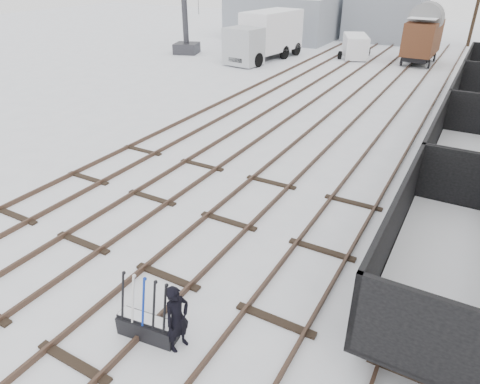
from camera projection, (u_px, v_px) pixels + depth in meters
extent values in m
plane|color=white|center=(168.00, 278.00, 10.80)|extent=(120.00, 120.00, 0.00)
cube|color=black|center=(226.00, 100.00, 24.38)|extent=(0.07, 52.00, 0.15)
cube|color=black|center=(248.00, 103.00, 23.76)|extent=(0.07, 52.00, 0.15)
cube|color=black|center=(66.00, 190.00, 14.91)|extent=(1.90, 0.20, 0.08)
cube|color=black|center=(274.00, 107.00, 23.09)|extent=(0.07, 52.00, 0.15)
cube|color=black|center=(298.00, 111.00, 22.47)|extent=(0.07, 52.00, 0.15)
cube|color=black|center=(132.00, 211.00, 13.61)|extent=(1.90, 0.20, 0.08)
cube|color=black|center=(327.00, 116.00, 21.79)|extent=(0.07, 52.00, 0.15)
cube|color=black|center=(354.00, 121.00, 21.17)|extent=(0.07, 52.00, 0.15)
cube|color=black|center=(211.00, 238.00, 12.32)|extent=(1.90, 0.20, 0.08)
cube|color=black|center=(387.00, 126.00, 20.49)|extent=(0.07, 52.00, 0.15)
cube|color=black|center=(418.00, 131.00, 19.87)|extent=(0.07, 52.00, 0.15)
cube|color=black|center=(308.00, 270.00, 11.02)|extent=(1.90, 0.20, 0.08)
cube|color=black|center=(455.00, 137.00, 19.20)|extent=(0.07, 52.00, 0.15)
cube|color=black|center=(432.00, 312.00, 9.72)|extent=(1.90, 0.20, 0.08)
cube|color=gray|center=(285.00, 18.00, 43.02)|extent=(10.00, 8.00, 4.00)
cube|color=gray|center=(385.00, 17.00, 42.10)|extent=(7.00, 6.00, 4.40)
cube|color=black|center=(148.00, 328.00, 9.03)|extent=(1.34, 0.58, 0.44)
cube|color=black|center=(146.00, 320.00, 8.92)|extent=(1.33, 0.46, 0.06)
cube|color=white|center=(146.00, 318.00, 8.90)|extent=(1.27, 0.42, 0.03)
cylinder|color=black|center=(123.00, 296.00, 8.85)|extent=(0.09, 0.32, 1.08)
cylinder|color=silver|center=(134.00, 299.00, 8.76)|extent=(0.09, 0.32, 1.08)
cylinder|color=#0C299D|center=(144.00, 302.00, 8.68)|extent=(0.09, 0.32, 1.08)
cylinder|color=black|center=(155.00, 305.00, 8.60)|extent=(0.09, 0.32, 1.08)
cylinder|color=black|center=(165.00, 309.00, 8.52)|extent=(0.09, 0.32, 1.08)
imported|color=black|center=(177.00, 319.00, 8.52)|extent=(0.49, 0.64, 1.55)
cube|color=black|center=(441.00, 279.00, 9.70)|extent=(2.06, 5.66, 0.43)
cube|color=black|center=(443.00, 271.00, 9.60)|extent=(2.57, 6.44, 0.13)
cube|color=black|center=(393.00, 225.00, 9.72)|extent=(0.11, 6.44, 1.72)
cube|color=white|center=(444.00, 268.00, 9.55)|extent=(2.32, 6.18, 0.06)
cylinder|color=black|center=(363.00, 330.00, 8.79)|extent=(0.13, 0.75, 0.75)
cube|color=black|center=(465.00, 172.00, 14.60)|extent=(2.06, 5.66, 0.43)
cube|color=black|center=(467.00, 166.00, 14.50)|extent=(2.57, 6.44, 0.13)
cube|color=black|center=(434.00, 136.00, 14.62)|extent=(0.11, 6.44, 1.72)
cube|color=white|center=(468.00, 163.00, 14.45)|extent=(2.32, 6.18, 0.06)
cylinder|color=black|center=(417.00, 198.00, 13.69)|extent=(0.13, 0.75, 0.75)
cube|color=black|center=(478.00, 119.00, 19.50)|extent=(2.06, 5.66, 0.43)
cube|color=black|center=(479.00, 114.00, 19.40)|extent=(2.57, 6.44, 0.13)
cube|color=black|center=(454.00, 92.00, 19.52)|extent=(0.11, 6.44, 1.72)
cube|color=white|center=(480.00, 112.00, 19.35)|extent=(2.32, 6.18, 0.06)
cylinder|color=black|center=(442.00, 135.00, 18.59)|extent=(0.13, 0.75, 0.75)
cube|color=black|center=(466.00, 66.00, 24.42)|extent=(0.11, 6.44, 1.72)
cylinder|color=black|center=(457.00, 99.00, 23.49)|extent=(0.13, 0.75, 0.75)
cube|color=black|center=(419.00, 56.00, 32.98)|extent=(1.83, 4.00, 0.36)
cube|color=#522818|center=(423.00, 37.00, 32.34)|extent=(2.27, 4.55, 2.34)
cube|color=white|center=(427.00, 16.00, 31.63)|extent=(2.05, 4.32, 0.04)
cylinder|color=black|center=(401.00, 61.00, 32.44)|extent=(0.11, 0.63, 0.63)
cylinder|color=black|center=(435.00, 57.00, 33.79)|extent=(0.11, 0.63, 0.63)
cube|color=black|center=(265.00, 52.00, 34.41)|extent=(2.31, 8.06, 0.31)
cube|color=#A6AAAF|center=(248.00, 47.00, 31.76)|extent=(2.77, 2.41, 2.62)
cube|color=white|center=(270.00, 31.00, 34.32)|extent=(3.32, 5.75, 2.94)
cube|color=white|center=(271.00, 11.00, 33.61)|extent=(3.26, 5.64, 0.04)
cylinder|color=black|center=(236.00, 57.00, 32.84)|extent=(0.31, 1.05, 1.05)
cylinder|color=black|center=(293.00, 48.00, 36.18)|extent=(0.31, 1.05, 1.05)
cube|color=white|center=(355.00, 46.00, 34.94)|extent=(3.10, 4.36, 1.64)
cube|color=white|center=(357.00, 35.00, 34.54)|extent=(3.02, 4.25, 0.04)
cylinder|color=black|center=(340.00, 55.00, 34.60)|extent=(0.20, 0.64, 0.64)
cylinder|color=black|center=(368.00, 52.00, 35.84)|extent=(0.20, 0.64, 0.64)
cube|color=#2B2B30|center=(187.00, 48.00, 36.71)|extent=(2.43, 2.43, 0.85)
cylinder|color=black|center=(402.00, 1.00, 42.58)|extent=(0.30, 0.30, 7.01)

